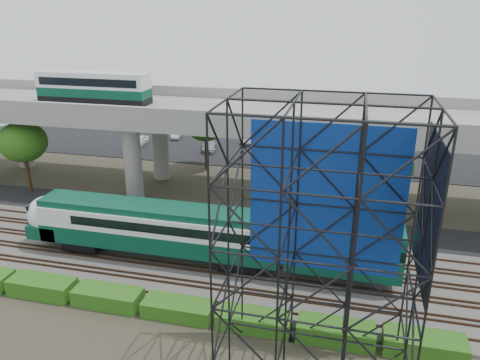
# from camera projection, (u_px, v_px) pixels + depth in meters

# --- Properties ---
(ground) EXTENTS (140.00, 140.00, 0.00)m
(ground) POSITION_uv_depth(u_px,v_px,m) (187.00, 278.00, 34.49)
(ground) COLOR #474233
(ground) RESTS_ON ground
(ballast_bed) EXTENTS (90.00, 12.00, 0.20)m
(ballast_bed) POSITION_uv_depth(u_px,v_px,m) (195.00, 263.00, 36.27)
(ballast_bed) COLOR slate
(ballast_bed) RESTS_ON ground
(service_road) EXTENTS (90.00, 5.00, 0.08)m
(service_road) POSITION_uv_depth(u_px,v_px,m) (225.00, 218.00, 44.02)
(service_road) COLOR black
(service_road) RESTS_ON ground
(parking_lot) EXTENTS (90.00, 18.00, 0.08)m
(parking_lot) POSITION_uv_depth(u_px,v_px,m) (269.00, 148.00, 65.39)
(parking_lot) COLOR black
(parking_lot) RESTS_ON ground
(harbor_water) EXTENTS (140.00, 40.00, 0.03)m
(harbor_water) POSITION_uv_depth(u_px,v_px,m) (291.00, 115.00, 85.39)
(harbor_water) COLOR slate
(harbor_water) RESTS_ON ground
(rail_tracks) EXTENTS (90.00, 9.52, 0.16)m
(rail_tracks) POSITION_uv_depth(u_px,v_px,m) (195.00, 261.00, 36.21)
(rail_tracks) COLOR #472D1E
(rail_tracks) RESTS_ON ballast_bed
(commuter_train) EXTENTS (29.30, 3.06, 4.30)m
(commuter_train) POSITION_uv_depth(u_px,v_px,m) (184.00, 230.00, 35.47)
(commuter_train) COLOR black
(commuter_train) RESTS_ON rail_tracks
(overpass) EXTENTS (80.00, 12.00, 12.40)m
(overpass) POSITION_uv_depth(u_px,v_px,m) (227.00, 119.00, 46.39)
(overpass) COLOR #9E9B93
(overpass) RESTS_ON ground
(scaffold_tower) EXTENTS (9.36, 6.36, 15.00)m
(scaffold_tower) POSITION_uv_depth(u_px,v_px,m) (319.00, 259.00, 22.40)
(scaffold_tower) COLOR black
(scaffold_tower) RESTS_ON ground
(hedge_strip) EXTENTS (34.60, 1.80, 1.20)m
(hedge_strip) POSITION_uv_depth(u_px,v_px,m) (178.00, 308.00, 30.16)
(hedge_strip) COLOR #254E12
(hedge_strip) RESTS_ON ground
(trees) EXTENTS (40.94, 16.94, 7.69)m
(trees) POSITION_uv_depth(u_px,v_px,m) (195.00, 142.00, 48.26)
(trees) COLOR #382314
(trees) RESTS_ON ground
(suv) EXTENTS (5.58, 3.10, 1.48)m
(suv) POSITION_uv_depth(u_px,v_px,m) (106.00, 203.00, 45.45)
(suv) COLOR black
(suv) RESTS_ON service_road
(parked_cars) EXTENTS (35.60, 9.69, 1.29)m
(parked_cars) POSITION_uv_depth(u_px,v_px,m) (266.00, 144.00, 64.89)
(parked_cars) COLOR white
(parked_cars) RESTS_ON parking_lot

